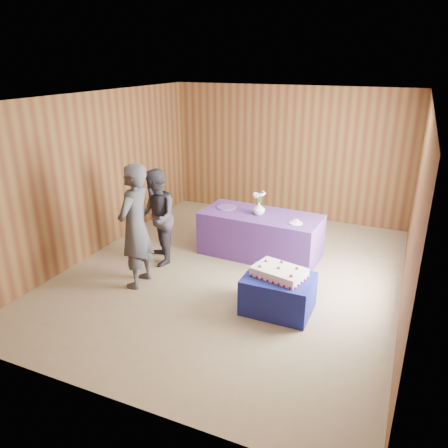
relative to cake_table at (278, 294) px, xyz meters
The scene contains 13 objects.
ground 1.25m from the cake_table, 142.73° to the left, with size 6.00×6.00×0.00m, color gray.
room_shell 1.98m from the cake_table, 142.73° to the left, with size 5.04×6.04×2.72m.
cake_table is the anchor object (origin of this frame).
serving_table 1.77m from the cake_table, 116.98° to the left, with size 2.00×0.90×0.75m, color #5E328A.
sheet_cake 0.31m from the cake_table, 112.34° to the left, with size 0.78×0.62×0.16m.
vase 1.86m from the cake_table, 118.25° to the left, with size 0.20×0.20×0.21m, color white.
flower_spray 1.95m from the cake_table, 118.25° to the left, with size 0.21×0.21×0.16m.
platter 2.25m from the cake_table, 131.51° to the left, with size 0.34×0.34×0.02m, color #6B53A7.
plate 1.48m from the cake_table, 96.28° to the left, with size 0.21×0.21×0.01m, color white.
cake_slice 1.49m from the cake_table, 96.29° to the left, with size 0.07×0.06×0.08m.
knife 1.38m from the cake_table, 96.43° to the left, with size 0.26×0.02×0.00m, color silver.
guest_left 2.24m from the cake_table, behind, with size 0.67×0.44×1.85m, color #383A42.
guest_right 2.41m from the cake_table, 164.47° to the left, with size 0.77×0.60×1.58m, color #302E38.
Camera 1 is at (2.35, -5.72, 3.22)m, focal length 35.00 mm.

